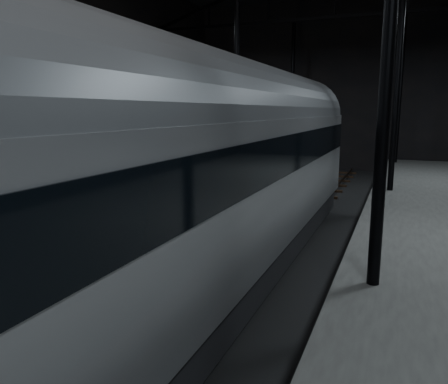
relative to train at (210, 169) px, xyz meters
The scene contains 6 objects.
ground 5.11m from the train, 90.00° to the left, with size 44.00×44.00×0.00m, color black.
platform_left 8.91m from the train, 152.27° to the left, with size 9.00×43.80×1.00m, color #4C4C49.
tactile_strip 5.58m from the train, 129.50° to the left, with size 0.50×43.80×0.01m, color olive.
track 5.07m from the train, 90.00° to the left, with size 2.40×43.00×0.24m.
train is the anchor object (origin of this frame).
woman 6.61m from the train, 126.07° to the left, with size 0.60×0.39×1.64m, color #987A5D.
Camera 1 is at (4.17, -13.32, 4.62)m, focal length 35.00 mm.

